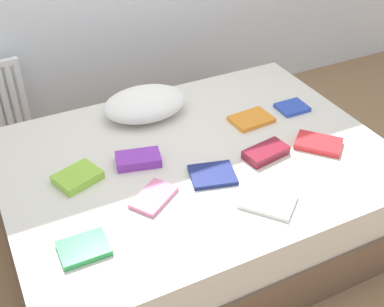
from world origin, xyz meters
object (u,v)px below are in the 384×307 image
(textbook_navy, at_px, (213,175))
(textbook_blue, at_px, (292,107))
(textbook_red, at_px, (319,144))
(textbook_purple, at_px, (138,159))
(pillow, at_px, (145,104))
(textbook_green, at_px, (84,248))
(textbook_lime, at_px, (78,177))
(radiator, at_px, (1,101))
(bed, at_px, (196,192))
(textbook_white, at_px, (268,201))
(textbook_pink, at_px, (154,197))
(textbook_orange, at_px, (251,119))
(textbook_maroon, at_px, (266,152))

(textbook_navy, height_order, textbook_blue, textbook_blue)
(textbook_red, bearing_deg, textbook_purple, -149.63)
(textbook_navy, relative_size, textbook_blue, 1.27)
(textbook_navy, bearing_deg, pillow, 111.20)
(pillow, bearing_deg, textbook_green, -125.80)
(textbook_lime, bearing_deg, radiator, 80.61)
(textbook_navy, xyz_separation_m, textbook_blue, (0.73, 0.35, 0.00))
(bed, height_order, textbook_white, textbook_white)
(textbook_red, xyz_separation_m, textbook_navy, (-0.63, 0.02, -0.00))
(textbook_blue, bearing_deg, textbook_pink, -159.83)
(textbook_lime, bearing_deg, textbook_red, -32.80)
(textbook_lime, xyz_separation_m, textbook_blue, (1.32, 0.09, -0.01))
(bed, distance_m, textbook_lime, 0.67)
(pillow, bearing_deg, textbook_white, -77.49)
(pillow, height_order, textbook_navy, pillow)
(textbook_white, bearing_deg, textbook_purple, 177.86)
(textbook_green, distance_m, textbook_purple, 0.62)
(textbook_lime, height_order, textbook_pink, textbook_lime)
(radiator, distance_m, textbook_lime, 1.15)
(textbook_pink, height_order, textbook_white, same)
(textbook_orange, bearing_deg, textbook_blue, -3.05)
(textbook_orange, height_order, textbook_green, textbook_green)
(textbook_lime, xyz_separation_m, textbook_orange, (1.04, 0.08, -0.01))
(textbook_blue, bearing_deg, textbook_lime, -175.79)
(pillow, relative_size, textbook_pink, 2.20)
(textbook_maroon, distance_m, textbook_red, 0.31)
(textbook_white, xyz_separation_m, textbook_purple, (-0.42, 0.55, 0.01))
(textbook_purple, bearing_deg, textbook_red, -3.68)
(textbook_green, xyz_separation_m, textbook_blue, (1.43, 0.54, -0.00))
(radiator, distance_m, textbook_orange, 1.62)
(bed, xyz_separation_m, textbook_lime, (-0.61, 0.07, 0.27))
(radiator, xyz_separation_m, textbook_blue, (1.53, -1.04, 0.11))
(textbook_green, bearing_deg, textbook_white, -5.78)
(textbook_maroon, xyz_separation_m, textbook_green, (-1.03, -0.22, -0.01))
(textbook_green, bearing_deg, textbook_red, 7.63)
(bed, height_order, textbook_green, textbook_green)
(textbook_maroon, bearing_deg, textbook_white, -130.68)
(radiator, height_order, textbook_red, radiator)
(textbook_navy, relative_size, textbook_pink, 0.98)
(textbook_blue, bearing_deg, textbook_green, -158.75)
(textbook_lime, height_order, textbook_white, textbook_lime)
(radiator, xyz_separation_m, textbook_purple, (0.52, -1.13, 0.12))
(pillow, height_order, textbook_red, pillow)
(textbook_navy, xyz_separation_m, textbook_pink, (-0.32, -0.02, -0.00))
(textbook_orange, relative_size, textbook_white, 0.97)
(bed, relative_size, pillow, 4.10)
(radiator, distance_m, textbook_white, 1.92)
(textbook_pink, bearing_deg, textbook_purple, 48.59)
(pillow, xyz_separation_m, textbook_red, (0.70, -0.70, -0.06))
(textbook_orange, height_order, textbook_purple, textbook_purple)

